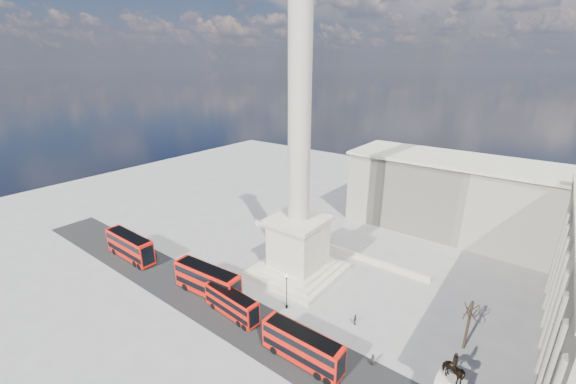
{
  "coord_description": "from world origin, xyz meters",
  "views": [
    {
      "loc": [
        31.69,
        -39.71,
        34.92
      ],
      "look_at": [
        1.55,
        0.02,
        17.18
      ],
      "focal_mm": 22.0,
      "sensor_mm": 36.0,
      "label": 1
    }
  ],
  "objects_px": {
    "nelsons_column": "(299,206)",
    "red_bus_a": "(232,303)",
    "pedestrian_crossing": "(355,320)",
    "red_bus_c": "(303,347)",
    "victorian_lamp": "(287,289)",
    "red_bus_e": "(130,246)",
    "red_bus_b": "(208,281)",
    "pedestrian_walking": "(373,361)"
  },
  "relations": [
    {
      "from": "nelsons_column",
      "to": "red_bus_a",
      "type": "distance_m",
      "value": 18.66
    },
    {
      "from": "pedestrian_crossing",
      "to": "red_bus_c",
      "type": "bearing_deg",
      "value": 154.69
    },
    {
      "from": "red_bus_a",
      "to": "victorian_lamp",
      "type": "height_order",
      "value": "victorian_lamp"
    },
    {
      "from": "red_bus_a",
      "to": "victorian_lamp",
      "type": "relative_size",
      "value": 1.66
    },
    {
      "from": "red_bus_e",
      "to": "red_bus_a",
      "type": "bearing_deg",
      "value": 0.75
    },
    {
      "from": "victorian_lamp",
      "to": "red_bus_b",
      "type": "bearing_deg",
      "value": -157.92
    },
    {
      "from": "pedestrian_walking",
      "to": "pedestrian_crossing",
      "type": "relative_size",
      "value": 1.07
    },
    {
      "from": "red_bus_b",
      "to": "red_bus_e",
      "type": "height_order",
      "value": "red_bus_e"
    },
    {
      "from": "red_bus_a",
      "to": "victorian_lamp",
      "type": "xyz_separation_m",
      "value": [
        5.5,
        6.17,
        1.43
      ]
    },
    {
      "from": "red_bus_e",
      "to": "pedestrian_crossing",
      "type": "height_order",
      "value": "red_bus_e"
    },
    {
      "from": "red_bus_a",
      "to": "red_bus_b",
      "type": "distance_m",
      "value": 6.79
    },
    {
      "from": "red_bus_a",
      "to": "red_bus_b",
      "type": "xyz_separation_m",
      "value": [
        -6.65,
        1.24,
        0.53
      ]
    },
    {
      "from": "nelsons_column",
      "to": "red_bus_b",
      "type": "distance_m",
      "value": 19.0
    },
    {
      "from": "red_bus_b",
      "to": "pedestrian_crossing",
      "type": "relative_size",
      "value": 7.37
    },
    {
      "from": "red_bus_c",
      "to": "pedestrian_crossing",
      "type": "distance_m",
      "value": 10.4
    },
    {
      "from": "red_bus_a",
      "to": "pedestrian_crossing",
      "type": "distance_m",
      "value": 18.07
    },
    {
      "from": "red_bus_a",
      "to": "red_bus_c",
      "type": "relative_size",
      "value": 0.9
    },
    {
      "from": "red_bus_b",
      "to": "victorian_lamp",
      "type": "xyz_separation_m",
      "value": [
        12.15,
        4.93,
        0.91
      ]
    },
    {
      "from": "nelsons_column",
      "to": "red_bus_e",
      "type": "relative_size",
      "value": 4.04
    },
    {
      "from": "red_bus_c",
      "to": "pedestrian_crossing",
      "type": "height_order",
      "value": "red_bus_c"
    },
    {
      "from": "red_bus_e",
      "to": "victorian_lamp",
      "type": "bearing_deg",
      "value": 11.36
    },
    {
      "from": "red_bus_b",
      "to": "red_bus_c",
      "type": "height_order",
      "value": "red_bus_b"
    },
    {
      "from": "red_bus_e",
      "to": "pedestrian_walking",
      "type": "bearing_deg",
      "value": 5.02
    },
    {
      "from": "nelsons_column",
      "to": "pedestrian_crossing",
      "type": "relative_size",
      "value": 29.77
    },
    {
      "from": "pedestrian_crossing",
      "to": "nelsons_column",
      "type": "bearing_deg",
      "value": 53.96
    },
    {
      "from": "victorian_lamp",
      "to": "pedestrian_crossing",
      "type": "bearing_deg",
      "value": 16.64
    },
    {
      "from": "red_bus_e",
      "to": "victorian_lamp",
      "type": "height_order",
      "value": "victorian_lamp"
    },
    {
      "from": "nelsons_column",
      "to": "pedestrian_walking",
      "type": "height_order",
      "value": "nelsons_column"
    },
    {
      "from": "victorian_lamp",
      "to": "red_bus_a",
      "type": "bearing_deg",
      "value": -131.73
    },
    {
      "from": "red_bus_b",
      "to": "pedestrian_crossing",
      "type": "distance_m",
      "value": 23.62
    },
    {
      "from": "red_bus_e",
      "to": "pedestrian_crossing",
      "type": "distance_m",
      "value": 43.89
    },
    {
      "from": "pedestrian_walking",
      "to": "red_bus_c",
      "type": "bearing_deg",
      "value": -133.8
    },
    {
      "from": "red_bus_a",
      "to": "red_bus_b",
      "type": "bearing_deg",
      "value": 173.42
    },
    {
      "from": "victorian_lamp",
      "to": "pedestrian_walking",
      "type": "bearing_deg",
      "value": -9.45
    },
    {
      "from": "victorian_lamp",
      "to": "red_bus_c",
      "type": "bearing_deg",
      "value": -41.84
    },
    {
      "from": "red_bus_c",
      "to": "victorian_lamp",
      "type": "height_order",
      "value": "victorian_lamp"
    },
    {
      "from": "nelsons_column",
      "to": "pedestrian_walking",
      "type": "bearing_deg",
      "value": -30.47
    },
    {
      "from": "red_bus_a",
      "to": "pedestrian_walking",
      "type": "distance_m",
      "value": 21.07
    },
    {
      "from": "red_bus_a",
      "to": "pedestrian_walking",
      "type": "height_order",
      "value": "red_bus_a"
    },
    {
      "from": "red_bus_c",
      "to": "red_bus_e",
      "type": "distance_m",
      "value": 40.77
    },
    {
      "from": "red_bus_b",
      "to": "pedestrian_walking",
      "type": "distance_m",
      "value": 27.54
    },
    {
      "from": "red_bus_e",
      "to": "red_bus_c",
      "type": "bearing_deg",
      "value": -0.57
    }
  ]
}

